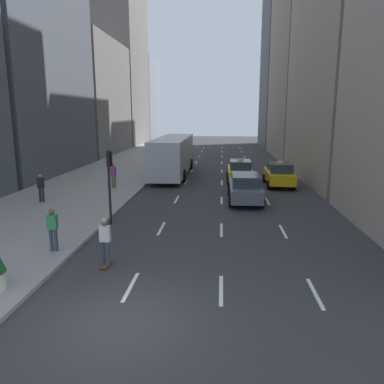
{
  "coord_description": "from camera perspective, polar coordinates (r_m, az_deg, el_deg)",
  "views": [
    {
      "loc": [
        2.54,
        -8.55,
        5.27
      ],
      "look_at": [
        1.06,
        10.21,
        1.3
      ],
      "focal_mm": 35.0,
      "sensor_mm": 36.0,
      "label": 1
    }
  ],
  "objects": [
    {
      "name": "sidewalk_left",
      "position": [
        37.17,
        -10.44,
        3.68
      ],
      "size": [
        8.0,
        66.0,
        0.15
      ],
      "primitive_type": "cube",
      "color": "gray",
      "rests_on": "ground"
    },
    {
      "name": "building_row_right",
      "position": [
        40.99,
        19.58,
        24.74
      ],
      "size": [
        6.0,
        59.45,
        33.91
      ],
      "color": "gray",
      "rests_on": "ground"
    },
    {
      "name": "city_bus",
      "position": [
        32.25,
        -2.94,
        5.7
      ],
      "size": [
        2.8,
        11.61,
        3.25
      ],
      "color": "#B7BCC1",
      "rests_on": "ground"
    },
    {
      "name": "taxi_second",
      "position": [
        29.26,
        7.32,
        3.19
      ],
      "size": [
        2.02,
        4.4,
        1.87
      ],
      "color": "yellow",
      "rests_on": "ground"
    },
    {
      "name": "skateboarder",
      "position": [
        13.45,
        -13.08,
        -7.09
      ],
      "size": [
        0.36,
        0.8,
        1.75
      ],
      "color": "brown",
      "rests_on": "ground"
    },
    {
      "name": "pedestrian_near_curb",
      "position": [
        15.03,
        -20.46,
        -5.1
      ],
      "size": [
        0.36,
        0.22,
        1.65
      ],
      "color": "#383D51",
      "rests_on": "sidewalk_left"
    },
    {
      "name": "traffic_light_pole",
      "position": [
        18.2,
        -12.47,
        2.59
      ],
      "size": [
        0.24,
        0.42,
        3.6
      ],
      "color": "black",
      "rests_on": "ground"
    },
    {
      "name": "ground_plane",
      "position": [
        10.36,
        -10.95,
        -18.9
      ],
      "size": [
        160.0,
        160.0,
        0.0
      ],
      "primitive_type": "plane",
      "color": "#333335"
    },
    {
      "name": "sedan_black_near",
      "position": [
        22.82,
        8.08,
        0.68
      ],
      "size": [
        2.02,
        4.93,
        1.71
      ],
      "color": "#565B66",
      "rests_on": "ground"
    },
    {
      "name": "pedestrian_mid_block",
      "position": [
        23.59,
        -22.03,
        0.77
      ],
      "size": [
        0.36,
        0.22,
        1.65
      ],
      "color": "#23232D",
      "rests_on": "sidewalk_left"
    },
    {
      "name": "building_row_left",
      "position": [
        50.27,
        -15.76,
        20.2
      ],
      "size": [
        6.0,
        74.75,
        34.45
      ],
      "color": "#4C515B",
      "rests_on": "ground"
    },
    {
      "name": "lane_markings",
      "position": [
        31.99,
        4.55,
        2.4
      ],
      "size": [
        5.72,
        56.0,
        0.01
      ],
      "color": "white",
      "rests_on": "ground"
    },
    {
      "name": "taxi_lead",
      "position": [
        28.29,
        13.12,
        2.67
      ],
      "size": [
        2.02,
        4.4,
        1.87
      ],
      "color": "yellow",
      "rests_on": "ground"
    },
    {
      "name": "pedestrian_far_walking",
      "position": [
        26.66,
        -11.88,
        2.59
      ],
      "size": [
        0.36,
        0.22,
        1.65
      ],
      "color": "brown",
      "rests_on": "sidewalk_left"
    }
  ]
}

